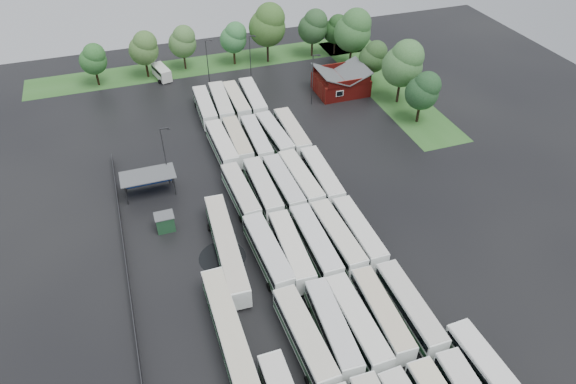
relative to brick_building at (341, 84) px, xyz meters
name	(u,v)px	position (x,y,z in m)	size (l,w,h in m)	color
ground	(303,263)	(-24.00, -42.77, -1.87)	(160.00, 160.00, 0.00)	black
brick_building	(341,84)	(0.00, 0.00, 0.00)	(10.07, 8.60, 5.39)	maroon
wash_shed	(148,176)	(-41.20, -20.74, 1.12)	(8.20, 4.20, 3.58)	#2D2D30
utility_hut	(165,222)	(-40.20, -30.17, -0.55)	(2.70, 2.20, 2.62)	#184123
grass_strip_north	(212,64)	(-22.00, 22.03, -1.86)	(80.00, 10.00, 0.01)	#2C5D22
grass_strip_east	(384,85)	(10.00, 0.03, -1.86)	(10.00, 50.00, 0.01)	#2C5D22
west_fence	(126,258)	(-46.20, -34.77, -1.27)	(0.10, 50.00, 1.20)	#2D2D30
bus_r1c0	(305,338)	(-28.46, -55.14, 0.11)	(3.27, 13.01, 3.59)	white
bus_r1c1	(332,328)	(-25.03, -54.93, 0.05)	(3.23, 12.63, 3.49)	white
bus_r1c2	(357,323)	(-22.15, -55.20, 0.08)	(2.84, 12.77, 3.55)	white
bus_r1c3	(381,314)	(-18.91, -54.93, 0.03)	(3.05, 12.50, 3.46)	white
bus_r1c4	(409,308)	(-15.40, -55.23, 0.07)	(2.74, 12.67, 3.52)	white
bus_r2c0	(268,253)	(-28.42, -41.44, 0.14)	(3.34, 13.21, 3.65)	white
bus_r2c1	(291,250)	(-25.36, -41.87, 0.11)	(3.21, 12.99, 3.59)	white
bus_r2c2	(315,243)	(-21.94, -41.72, 0.14)	(2.87, 13.13, 3.65)	white
bus_r2c3	(337,237)	(-18.70, -41.62, 0.12)	(3.06, 13.02, 3.61)	white
bus_r2c4	(358,233)	(-15.57, -41.66, 0.07)	(2.70, 12.64, 3.52)	white
bus_r3c0	(241,193)	(-28.56, -28.05, 0.03)	(3.14, 12.51, 3.46)	white
bus_r3c1	(263,189)	(-25.12, -28.13, 0.11)	(2.80, 12.89, 3.58)	white
bus_r3c2	(284,185)	(-21.82, -28.15, 0.06)	(2.92, 12.62, 3.50)	white
bus_r3c3	(301,180)	(-18.96, -27.96, 0.11)	(3.14, 12.97, 3.59)	white
bus_r3c4	(321,177)	(-15.63, -28.29, 0.13)	(3.10, 13.09, 3.62)	white
bus_r4c0	(222,146)	(-28.25, -14.57, 0.08)	(3.03, 12.77, 3.54)	white
bus_r4c1	(238,141)	(-25.38, -14.11, 0.04)	(2.83, 12.50, 3.47)	white
bus_r4c2	(257,140)	(-22.19, -14.69, 0.05)	(2.91, 12.58, 3.49)	white
bus_r4c3	(275,136)	(-18.86, -14.45, 0.05)	(3.29, 12.65, 3.49)	white
bus_r4c4	(292,133)	(-15.73, -14.69, 0.12)	(2.95, 13.00, 3.61)	white
bus_r5c0	(205,107)	(-28.23, -0.64, 0.05)	(3.03, 12.60, 3.49)	white
bus_r5c1	(221,104)	(-25.03, -0.47, 0.13)	(3.43, 13.17, 3.63)	white
bus_r5c2	(237,102)	(-22.04, -0.44, 0.04)	(2.68, 12.48, 3.47)	white
bus_r5c3	(253,99)	(-18.79, -0.54, 0.12)	(3.28, 13.05, 3.60)	white
artic_bus_west_b	(226,247)	(-33.28, -38.53, 0.08)	(3.60, 19.01, 3.51)	white
artic_bus_west_c	(231,338)	(-36.14, -52.47, 0.07)	(2.74, 18.84, 3.49)	white
minibus	(162,72)	(-33.79, 18.21, -0.39)	(3.60, 6.46, 2.66)	silver
tree_north_0	(93,59)	(-46.76, 19.48, 4.00)	(5.51, 5.51, 9.13)	black
tree_north_1	(144,48)	(-36.40, 20.01, 4.70)	(6.17, 6.17, 10.21)	black
tree_north_2	(183,41)	(-28.05, 21.31, 4.50)	(5.98, 5.98, 9.90)	#301F15
tree_north_3	(234,37)	(-17.00, 20.20, 4.37)	(5.86, 5.86, 9.71)	#312112
tree_north_4	(268,25)	(-9.51, 18.89, 6.77)	(8.11, 8.11, 13.42)	black
tree_north_5	(314,26)	(1.10, 18.61, 5.20)	(6.64, 6.64, 10.99)	#302117
tree_north_6	(348,28)	(9.74, 18.65, 3.65)	(5.19, 5.18, 8.59)	black
tree_east_0	(424,90)	(9.13, -15.64, 4.62)	(6.10, 6.09, 10.09)	black
tree_east_1	(404,63)	(9.27, -7.64, 6.42)	(7.78, 7.78, 12.88)	black
tree_east_2	(374,56)	(7.73, 1.50, 4.18)	(5.68, 5.68, 9.40)	black
tree_east_3	(354,30)	(7.05, 10.30, 6.61)	(7.96, 7.96, 13.18)	black
tree_east_4	(336,29)	(6.44, 17.94, 4.17)	(5.67, 5.67, 9.39)	black
lamp_post_ne	(313,76)	(-7.29, -2.83, 4.10)	(1.58, 0.31, 10.27)	#2D2D30
lamp_post_nw	(165,152)	(-37.92, -19.35, 3.95)	(1.54, 0.30, 10.01)	#2D2D30
lamp_post_back_w	(208,60)	(-24.73, 11.41, 3.93)	(1.54, 0.30, 9.99)	#2D2D30
lamp_post_back_e	(251,54)	(-15.53, 12.09, 3.61)	(1.45, 0.28, 9.42)	#2D2D30
puddle_1	(439,375)	(-15.89, -63.05, -1.86)	(2.95, 2.95, 0.01)	black
puddle_2	(222,257)	(-33.92, -38.28, -1.86)	(6.36, 6.36, 0.01)	black
puddle_3	(339,268)	(-19.86, -45.14, -1.86)	(2.85, 2.85, 0.01)	black
puddle_4	(447,340)	(-12.63, -59.43, -1.86)	(3.10, 3.10, 0.01)	black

